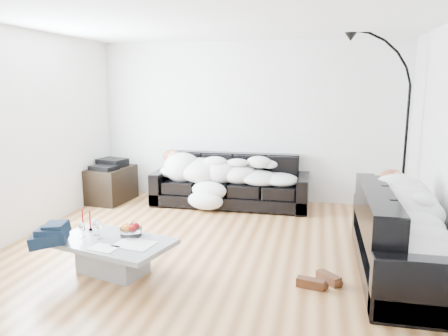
% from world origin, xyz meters
% --- Properties ---
extents(ground, '(5.00, 5.00, 0.00)m').
position_xyz_m(ground, '(0.00, 0.00, 0.00)').
color(ground, brown).
rests_on(ground, ground).
extents(wall_back, '(5.00, 0.02, 2.60)m').
position_xyz_m(wall_back, '(0.00, 2.25, 1.30)').
color(wall_back, silver).
rests_on(wall_back, ground).
extents(wall_left, '(0.02, 4.50, 2.60)m').
position_xyz_m(wall_left, '(-2.50, 0.00, 1.30)').
color(wall_left, silver).
rests_on(wall_left, ground).
extents(ceiling, '(5.00, 5.00, 0.00)m').
position_xyz_m(ceiling, '(0.00, 0.00, 2.60)').
color(ceiling, white).
rests_on(ceiling, ground).
extents(sofa_back, '(2.46, 0.85, 0.80)m').
position_xyz_m(sofa_back, '(-0.22, 1.78, 0.40)').
color(sofa_back, black).
rests_on(sofa_back, ground).
extents(sofa_right, '(0.92, 2.14, 0.87)m').
position_xyz_m(sofa_right, '(2.05, -0.38, 0.43)').
color(sofa_right, black).
rests_on(sofa_right, ground).
extents(sleeper_back, '(2.08, 0.72, 0.42)m').
position_xyz_m(sleeper_back, '(-0.22, 1.73, 0.63)').
color(sleeper_back, white).
rests_on(sleeper_back, sofa_back).
extents(sleeper_right, '(0.77, 1.83, 0.45)m').
position_xyz_m(sleeper_right, '(2.05, -0.38, 0.64)').
color(sleeper_right, white).
rests_on(sleeper_right, sofa_right).
extents(teal_cushion, '(0.42, 0.38, 0.20)m').
position_xyz_m(teal_cushion, '(1.99, 0.28, 0.72)').
color(teal_cushion, '#0D4A5D').
rests_on(teal_cushion, sofa_right).
extents(coffee_table, '(1.35, 0.99, 0.35)m').
position_xyz_m(coffee_table, '(-0.90, -0.97, 0.18)').
color(coffee_table, '#939699').
rests_on(coffee_table, ground).
extents(fruit_bowl, '(0.27, 0.27, 0.14)m').
position_xyz_m(fruit_bowl, '(-0.76, -0.81, 0.43)').
color(fruit_bowl, white).
rests_on(fruit_bowl, coffee_table).
extents(wine_glass_a, '(0.09, 0.09, 0.17)m').
position_xyz_m(wine_glass_a, '(-1.12, -0.87, 0.44)').
color(wine_glass_a, white).
rests_on(wine_glass_a, coffee_table).
extents(wine_glass_b, '(0.08, 0.08, 0.16)m').
position_xyz_m(wine_glass_b, '(-1.24, -0.96, 0.43)').
color(wine_glass_b, white).
rests_on(wine_glass_b, coffee_table).
extents(wine_glass_c, '(0.09, 0.09, 0.18)m').
position_xyz_m(wine_glass_c, '(-1.03, -0.97, 0.44)').
color(wine_glass_c, white).
rests_on(wine_glass_c, coffee_table).
extents(candle_left, '(0.05, 0.05, 0.23)m').
position_xyz_m(candle_left, '(-1.37, -0.72, 0.47)').
color(candle_left, maroon).
rests_on(candle_left, coffee_table).
extents(candle_right, '(0.05, 0.05, 0.21)m').
position_xyz_m(candle_right, '(-1.26, -0.74, 0.46)').
color(candle_right, maroon).
rests_on(candle_right, coffee_table).
extents(newspaper_a, '(0.42, 0.35, 0.01)m').
position_xyz_m(newspaper_a, '(-0.62, -1.04, 0.36)').
color(newspaper_a, silver).
rests_on(newspaper_a, coffee_table).
extents(newspaper_b, '(0.30, 0.23, 0.01)m').
position_xyz_m(newspaper_b, '(-0.87, -1.20, 0.36)').
color(newspaper_b, silver).
rests_on(newspaper_b, coffee_table).
extents(navy_jacket, '(0.45, 0.42, 0.18)m').
position_xyz_m(navy_jacket, '(-1.41, -1.22, 0.52)').
color(navy_jacket, black).
rests_on(navy_jacket, coffee_table).
extents(shoes, '(0.54, 0.48, 0.10)m').
position_xyz_m(shoes, '(1.19, -0.82, 0.05)').
color(shoes, '#472311').
rests_on(shoes, ground).
extents(av_cabinet, '(0.65, 0.88, 0.57)m').
position_xyz_m(av_cabinet, '(-2.21, 1.61, 0.28)').
color(av_cabinet, black).
rests_on(av_cabinet, ground).
extents(stereo, '(0.51, 0.43, 0.13)m').
position_xyz_m(stereo, '(-2.21, 1.61, 0.63)').
color(stereo, black).
rests_on(stereo, av_cabinet).
extents(floor_lamp, '(0.88, 0.42, 2.33)m').
position_xyz_m(floor_lamp, '(2.30, 1.45, 1.17)').
color(floor_lamp, black).
rests_on(floor_lamp, ground).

